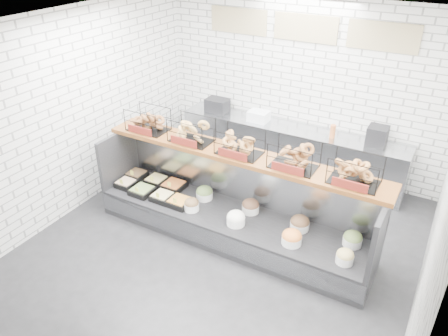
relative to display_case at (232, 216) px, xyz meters
The scene contains 5 objects.
ground 0.48m from the display_case, 88.50° to the right, with size 5.50×5.50×0.00m, color black.
room_shell 1.75m from the display_case, 88.00° to the left, with size 5.02×5.51×3.01m.
display_case is the anchor object (origin of this frame).
bagel_shelf 1.07m from the display_case, 86.83° to the left, with size 4.10×0.50×0.40m.
prep_counter 2.09m from the display_case, 89.91° to the left, with size 4.00×0.60×1.20m.
Camera 1 is at (2.37, -4.11, 3.97)m, focal length 35.00 mm.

